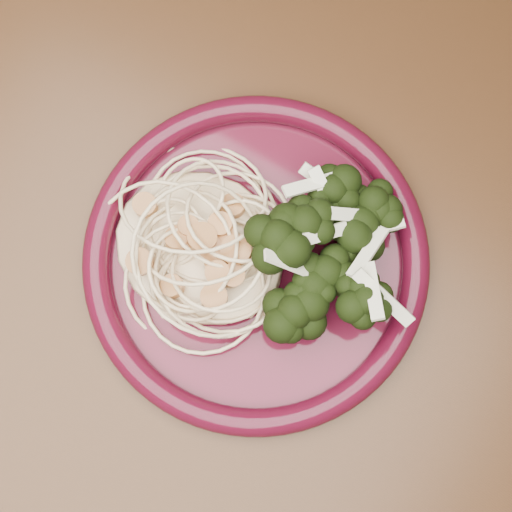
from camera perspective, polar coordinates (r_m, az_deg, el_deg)
name	(u,v)px	position (r m, az deg, el deg)	size (l,w,h in m)	color
dining_table	(280,305)	(0.61, 1.90, -3.93)	(1.20, 0.80, 0.75)	#472814
dinner_plate	(256,259)	(0.50, 0.00, -0.25)	(0.31, 0.31, 0.02)	#4A0E1F
spaghetti_pile	(199,244)	(0.50, -4.57, 0.98)	(0.13, 0.11, 0.03)	beige
scallop_cluster	(195,233)	(0.47, -4.87, 1.82)	(0.10, 0.10, 0.03)	#CB8746
broccoli_pile	(327,269)	(0.49, 5.73, -1.03)	(0.08, 0.13, 0.05)	black
onion_garnish	(332,260)	(0.46, 6.09, -0.35)	(0.06, 0.09, 0.05)	#EAE9C8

